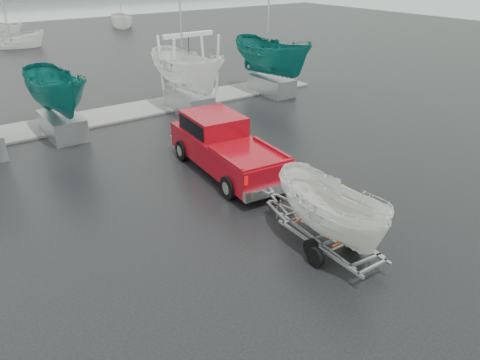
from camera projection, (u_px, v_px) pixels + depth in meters
ground_plane at (221, 213)px, 16.51m from camera, size 120.00×120.00×0.00m
dock at (92, 118)px, 26.00m from camera, size 30.00×3.00×0.12m
pickup_truck at (223, 143)px, 19.47m from camera, size 2.95×6.84×2.21m
trailer_hitched at (335, 167)px, 13.44m from camera, size 1.87×3.70×5.04m
trailer_parked at (337, 182)px, 13.23m from camera, size 1.79×3.63×4.45m
boat_hoist at (189, 58)px, 28.24m from camera, size 3.30×2.18×4.12m
keelboat_1 at (52, 64)px, 22.05m from camera, size 2.28×3.20×7.16m
keelboat_2 at (186, 43)px, 25.56m from camera, size 2.46×3.20×10.63m
keelboat_3 at (273, 30)px, 29.10m from camera, size 2.54×3.20×10.72m
moored_boat_1 at (12, 48)px, 46.39m from camera, size 3.44×3.42×11.32m
moored_boat_2 at (8, 34)px, 54.59m from camera, size 2.77×2.81×10.85m
moored_boat_3 at (123, 27)px, 60.21m from camera, size 3.20×3.25×11.40m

